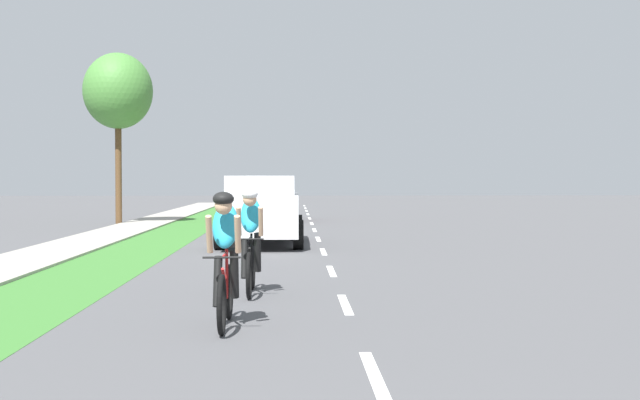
{
  "coord_description": "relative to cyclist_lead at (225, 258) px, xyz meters",
  "views": [
    {
      "loc": [
        -0.71,
        -1.14,
        1.73
      ],
      "look_at": [
        -0.04,
        19.05,
        1.19
      ],
      "focal_mm": 45.9,
      "sensor_mm": 36.0,
      "label": 1
    }
  ],
  "objects": [
    {
      "name": "sedan_maroon",
      "position": [
        0.01,
        23.95,
        -0.04
      ],
      "size": [
        1.98,
        4.3,
        1.52
      ],
      "color": "maroon",
      "rests_on": "ground_plane"
    },
    {
      "name": "lane_markings_center",
      "position": [
        1.5,
        15.68,
        -0.81
      ],
      "size": [
        0.12,
        53.8,
        0.01
      ],
      "color": "white",
      "rests_on": "ground_plane"
    },
    {
      "name": "cyclist_lead",
      "position": [
        0.0,
        0.0,
        0.0
      ],
      "size": [
        0.42,
        1.72,
        1.58
      ],
      "color": "black",
      "rests_on": "ground_plane"
    },
    {
      "name": "street_tree_near",
      "position": [
        -5.78,
        21.53,
        4.16
      ],
      "size": [
        2.59,
        2.59,
        6.43
      ],
      "color": "brown",
      "rests_on": "ground_plane"
    },
    {
      "name": "ground_plane",
      "position": [
        1.5,
        11.68,
        -0.81
      ],
      "size": [
        120.0,
        120.0,
        0.0
      ],
      "primitive_type": "plane",
      "color": "#4C4C4F"
    },
    {
      "name": "grass_verge",
      "position": [
        -2.94,
        11.68,
        -0.81
      ],
      "size": [
        1.93,
        70.0,
        0.01
      ],
      "primitive_type": "cube",
      "color": "#38722D",
      "rests_on": "ground_plane"
    },
    {
      "name": "cyclist_trailing",
      "position": [
        0.15,
        2.7,
        0.0
      ],
      "size": [
        0.42,
        1.72,
        1.58
      ],
      "color": "black",
      "rests_on": "ground_plane"
    },
    {
      "name": "suv_white",
      "position": [
        -0.04,
        11.79,
        0.14
      ],
      "size": [
        2.15,
        4.7,
        1.79
      ],
      "color": "silver",
      "rests_on": "ground_plane"
    },
    {
      "name": "sidewalk_concrete",
      "position": [
        -4.79,
        11.68,
        -0.81
      ],
      "size": [
        1.78,
        70.0,
        0.1
      ],
      "primitive_type": "cube",
      "color": "#9E998E",
      "rests_on": "ground_plane"
    }
  ]
}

